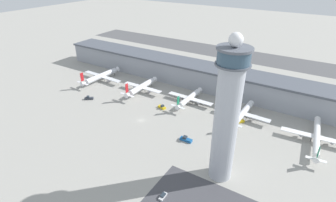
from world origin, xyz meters
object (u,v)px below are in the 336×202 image
object	(u,v)px
service_truck_baggage	(238,121)
service_truck_water	(162,107)
airplane_gate_echo	(317,137)
service_truck_fuel	(89,98)
airplane_gate_delta	(243,113)
service_truck_catering	(186,139)
airplane_gate_charlie	(189,98)
airplane_gate_alpha	(101,76)
car_navy_sedan	(163,196)
airplane_gate_bravo	(142,87)
control_tower	(227,115)

from	to	relation	value
service_truck_baggage	service_truck_water	size ratio (longest dim) A/B	1.20
airplane_gate_echo	service_truck_fuel	xyz separation A→B (m)	(-152.46, -30.36, -3.20)
service_truck_fuel	airplane_gate_delta	bearing A→B (deg)	17.34
airplane_gate_delta	service_truck_catering	xyz separation A→B (m)	(-20.39, -40.93, -3.45)
airplane_gate_delta	airplane_gate_echo	distance (m)	44.37
service_truck_fuel	service_truck_water	xyz separation A→B (m)	(54.87, 17.94, -0.05)
airplane_gate_charlie	service_truck_water	world-z (taller)	airplane_gate_charlie
airplane_gate_delta	service_truck_fuel	size ratio (longest dim) A/B	5.42
airplane_gate_echo	service_truck_water	xyz separation A→B (m)	(-97.59, -12.42, -3.25)
airplane_gate_alpha	service_truck_fuel	size ratio (longest dim) A/B	6.39
airplane_gate_echo	service_truck_catering	size ratio (longest dim) A/B	6.26
airplane_gate_delta	car_navy_sedan	bearing A→B (deg)	-96.33
airplane_gate_charlie	car_navy_sedan	world-z (taller)	airplane_gate_charlie
car_navy_sedan	service_truck_baggage	bearing A→B (deg)	83.78
airplane_gate_echo	service_truck_baggage	bearing A→B (deg)	-177.20
service_truck_catering	service_truck_water	size ratio (longest dim) A/B	1.15
service_truck_catering	airplane_gate_alpha	bearing A→B (deg)	159.90
service_truck_fuel	service_truck_baggage	world-z (taller)	service_truck_fuel
airplane_gate_charlie	service_truck_water	distance (m)	21.92
airplane_gate_delta	airplane_gate_alpha	bearing A→B (deg)	-178.89
service_truck_baggage	service_truck_water	bearing A→B (deg)	-169.00
airplane_gate_bravo	airplane_gate_delta	xyz separation A→B (m)	(81.55, 2.11, -0.05)
service_truck_baggage	car_navy_sedan	world-z (taller)	service_truck_baggage
airplane_gate_alpha	service_truck_catering	distance (m)	112.04
control_tower	car_navy_sedan	world-z (taller)	control_tower
service_truck_catering	service_truck_water	bearing A→B (deg)	142.73
airplane_gate_bravo	service_truck_fuel	world-z (taller)	airplane_gate_bravo
airplane_gate_alpha	control_tower	bearing A→B (deg)	-22.17
airplane_gate_charlie	airplane_gate_delta	bearing A→B (deg)	-2.27
airplane_gate_delta	service_truck_water	xyz separation A→B (m)	(-53.35, -15.85, -3.54)
airplane_gate_charlie	service_truck_fuel	size ratio (longest dim) A/B	5.42
airplane_gate_charlie	car_navy_sedan	size ratio (longest dim) A/B	7.42
airplane_gate_charlie	control_tower	bearing A→B (deg)	-50.81
control_tower	airplane_gate_alpha	world-z (taller)	control_tower
control_tower	airplane_gate_charlie	world-z (taller)	control_tower
airplane_gate_alpha	airplane_gate_echo	size ratio (longest dim) A/B	0.92
airplane_gate_delta	service_truck_fuel	xyz separation A→B (m)	(-108.22, -33.79, -3.49)
airplane_gate_alpha	service_truck_water	distance (m)	73.52
airplane_gate_alpha	service_truck_fuel	distance (m)	35.98
service_truck_baggage	airplane_gate_bravo	bearing A→B (deg)	177.50
airplane_gate_alpha	car_navy_sedan	world-z (taller)	airplane_gate_alpha
service_truck_baggage	car_navy_sedan	bearing A→B (deg)	-96.22
control_tower	car_navy_sedan	xyz separation A→B (m)	(-16.04, -26.59, -33.83)
airplane_gate_bravo	service_truck_water	size ratio (longest dim) A/B	5.90
service_truck_baggage	service_truck_catering	bearing A→B (deg)	-119.06
airplane_gate_alpha	airplane_gate_delta	world-z (taller)	airplane_gate_alpha
control_tower	airplane_gate_alpha	xyz separation A→B (m)	(-132.40, 53.95, -30.07)
service_truck_catering	car_navy_sedan	bearing A→B (deg)	-75.10
service_truck_fuel	car_navy_sedan	bearing A→B (deg)	-26.41
airplane_gate_bravo	service_truck_baggage	xyz separation A→B (m)	(80.77, -3.52, -3.62)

